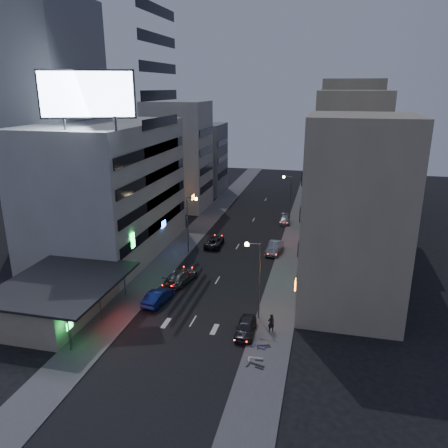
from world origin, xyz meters
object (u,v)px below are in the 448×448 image
(parked_car_right_far, at_px, (285,220))
(scooter_silver_b, at_px, (266,343))
(parked_car_right_near, at_px, (246,327))
(scooter_black_a, at_px, (265,360))
(road_car_blue, at_px, (158,297))
(scooter_silver_a, at_px, (264,352))
(road_car_silver, at_px, (181,276))
(parked_car_left, at_px, (214,241))
(scooter_blue, at_px, (267,343))
(person, at_px, (271,323))
(scooter_black_b, at_px, (270,339))
(parked_car_right_mid, at_px, (274,248))

(parked_car_right_far, xyz_separation_m, scooter_silver_b, (2.21, -38.21, -0.01))
(parked_car_right_near, xyz_separation_m, scooter_black_a, (2.56, -4.73, 0.02))
(scooter_black_a, height_order, scooter_silver_b, scooter_black_a)
(road_car_blue, height_order, scooter_silver_a, road_car_blue)
(road_car_silver, xyz_separation_m, scooter_black_a, (12.27, -14.28, -0.03))
(parked_car_right_far, height_order, scooter_silver_b, parked_car_right_far)
(parked_car_right_near, xyz_separation_m, scooter_silver_a, (2.24, -3.57, -0.02))
(parked_car_left, height_order, parked_car_right_far, parked_car_left)
(scooter_blue, distance_m, scooter_silver_b, 0.13)
(person, bearing_deg, parked_car_right_near, -11.38)
(scooter_blue, relative_size, scooter_black_b, 0.94)
(parked_car_right_mid, xyz_separation_m, parked_car_left, (-8.99, 0.77, -0.09))
(scooter_black_a, bearing_deg, person, 17.84)
(parked_car_right_far, xyz_separation_m, scooter_black_a, (2.56, -40.93, 0.12))
(road_car_blue, height_order, scooter_silver_b, road_car_blue)
(parked_car_left, xyz_separation_m, person, (11.28, -21.78, 0.33))
(scooter_black_a, bearing_deg, scooter_black_b, 16.13)
(parked_car_right_near, distance_m, road_car_blue, 11.11)
(scooter_black_a, bearing_deg, parked_car_left, 37.84)
(parked_car_left, bearing_deg, parked_car_right_far, -126.21)
(scooter_black_a, height_order, scooter_blue, scooter_black_a)
(scooter_black_a, relative_size, scooter_blue, 1.21)
(road_car_silver, relative_size, scooter_blue, 3.14)
(road_car_blue, distance_m, scooter_black_b, 13.93)
(parked_car_right_mid, height_order, parked_car_right_far, parked_car_right_mid)
(parked_car_right_mid, height_order, road_car_blue, parked_car_right_mid)
(scooter_black_a, bearing_deg, road_car_blue, 71.16)
(road_car_silver, xyz_separation_m, scooter_blue, (12.04, -11.52, -0.14))
(road_car_silver, relative_size, scooter_silver_b, 3.29)
(scooter_black_b, bearing_deg, road_car_silver, 30.13)
(scooter_silver_b, bearing_deg, road_car_silver, 70.78)
(parked_car_left, relative_size, scooter_black_a, 2.42)
(road_car_blue, relative_size, scooter_silver_b, 2.84)
(scooter_silver_a, bearing_deg, scooter_black_a, -166.86)
(parked_car_right_mid, bearing_deg, scooter_silver_b, -79.19)
(scooter_black_b, bearing_deg, parked_car_right_mid, -11.86)
(parked_car_right_far, xyz_separation_m, scooter_silver_a, (2.24, -39.78, 0.07))
(parked_car_left, xyz_separation_m, scooter_black_b, (11.50, -24.03, -0.02))
(scooter_black_a, distance_m, scooter_blue, 2.78)
(parked_car_right_mid, distance_m, scooter_black_b, 23.39)
(parked_car_right_mid, distance_m, parked_car_left, 9.03)
(road_car_silver, xyz_separation_m, scooter_black_b, (12.20, -10.93, -0.10))
(scooter_silver_a, bearing_deg, parked_car_right_mid, 2.75)
(parked_car_left, bearing_deg, scooter_black_b, 112.98)
(road_car_blue, distance_m, scooter_blue, 14.02)
(person, relative_size, scooter_silver_a, 0.94)
(person, bearing_deg, parked_car_right_far, -118.69)
(parked_car_right_near, relative_size, scooter_silver_a, 2.22)
(parked_car_right_near, bearing_deg, road_car_blue, 157.71)
(parked_car_right_far, relative_size, scooter_black_a, 2.11)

